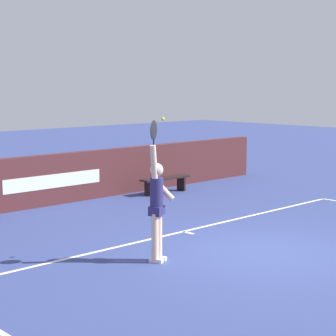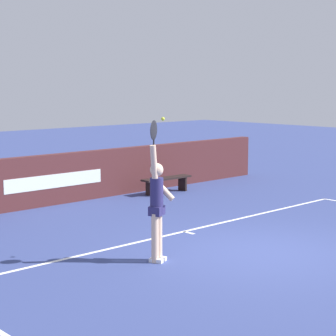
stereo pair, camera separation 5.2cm
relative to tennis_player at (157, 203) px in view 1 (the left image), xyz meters
name	(u,v)px [view 1 (the left image)]	position (x,y,z in m)	size (l,w,h in m)	color
ground_plane	(264,252)	(1.88, -0.90, -1.04)	(60.00, 60.00, 0.00)	navy
court_lines	(294,259)	(1.88, -1.57, -1.04)	(10.84, 5.74, 0.00)	white
back_wall	(66,178)	(1.88, 5.63, -0.39)	(14.61, 0.26, 1.31)	#4C2324
tennis_player	(157,203)	(0.00, 0.00, 0.00)	(0.53, 0.45, 2.51)	beige
tennis_ball	(163,119)	(0.21, 0.07, 1.46)	(0.07, 0.07, 0.07)	#D2DC34
courtside_bench_near	(165,181)	(4.72, 4.83, -0.69)	(1.64, 0.40, 0.46)	black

